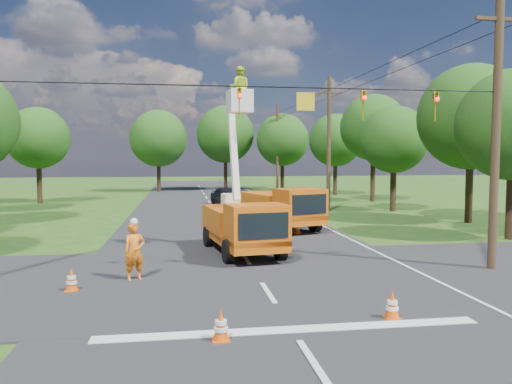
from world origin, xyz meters
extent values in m
plane|color=#234F17|center=(0.00, 20.00, 0.00)|extent=(140.00, 140.00, 0.00)
cube|color=black|center=(0.00, 20.00, 0.00)|extent=(12.00, 100.00, 0.06)
cube|color=black|center=(0.00, 2.00, 0.00)|extent=(56.00, 10.00, 0.07)
cube|color=silver|center=(0.00, -3.20, 0.00)|extent=(9.00, 0.45, 0.02)
cube|color=silver|center=(5.60, 20.00, 0.00)|extent=(0.12, 90.00, 0.02)
cube|color=#D5530F|center=(0.00, 6.34, 0.72)|extent=(3.02, 6.23, 0.45)
cube|color=#D5530F|center=(0.31, 4.22, 1.49)|extent=(2.41, 1.99, 1.49)
cube|color=black|center=(0.43, 3.38, 1.54)|extent=(1.88, 0.33, 0.95)
cube|color=#D5530F|center=(-0.11, 7.13, 1.35)|extent=(2.84, 3.98, 1.00)
cylinder|color=black|center=(-0.76, 4.32, 0.46)|extent=(0.45, 0.95, 0.92)
cylinder|color=black|center=(1.31, 4.61, 0.46)|extent=(0.45, 0.95, 0.92)
cylinder|color=black|center=(-1.30, 8.06, 0.46)|extent=(0.45, 0.95, 0.92)
cylinder|color=black|center=(0.77, 8.36, 0.46)|extent=(0.45, 0.95, 0.92)
cube|color=silver|center=(-0.27, 8.21, 2.09)|extent=(0.85, 0.85, 0.55)
cube|color=silver|center=(-0.19, 7.67, 4.29)|extent=(0.47, 1.36, 4.32)
cube|color=silver|center=(-0.04, 6.63, 6.33)|extent=(1.07, 1.07, 0.95)
imported|color=#C6E526|center=(-0.04, 6.63, 6.88)|extent=(0.97, 0.81, 1.79)
cube|color=#D5530F|center=(2.94, 13.18, 0.76)|extent=(4.15, 6.74, 0.48)
cube|color=#D5530F|center=(3.64, 11.02, 1.58)|extent=(2.76, 2.42, 1.58)
cube|color=black|center=(3.91, 10.16, 1.64)|extent=(1.93, 0.67, 1.00)
cube|color=#D5530F|center=(2.68, 13.99, 1.43)|extent=(3.56, 4.48, 1.06)
cylinder|color=black|center=(2.50, 10.93, 0.49)|extent=(0.62, 1.03, 0.97)
cylinder|color=black|center=(4.61, 11.61, 0.49)|extent=(0.62, 1.03, 0.97)
cylinder|color=black|center=(1.27, 14.75, 0.49)|extent=(0.62, 1.03, 0.97)
cylinder|color=black|center=(3.38, 15.43, 0.49)|extent=(0.62, 1.03, 0.97)
imported|color=orange|center=(-4.01, 2.25, 0.95)|extent=(0.81, 0.67, 1.90)
imported|color=black|center=(1.27, 27.24, 0.74)|extent=(2.74, 4.66, 1.49)
cone|color=#E3510B|center=(-1.68, -3.60, 0.38)|extent=(0.36, 0.36, 0.70)
cube|color=#E3510B|center=(-1.68, -3.60, 0.04)|extent=(0.38, 0.38, 0.04)
cylinder|color=white|center=(-1.68, -3.60, 0.44)|extent=(0.26, 0.26, 0.09)
cylinder|color=white|center=(-1.68, -3.60, 0.29)|extent=(0.31, 0.31, 0.09)
cone|color=#E3510B|center=(2.63, -2.74, 0.38)|extent=(0.36, 0.36, 0.70)
cube|color=#E3510B|center=(2.63, -2.74, 0.04)|extent=(0.38, 0.38, 0.04)
cylinder|color=white|center=(2.63, -2.74, 0.44)|extent=(0.26, 0.26, 0.09)
cylinder|color=white|center=(2.63, -2.74, 0.29)|extent=(0.31, 0.31, 0.09)
cone|color=#E3510B|center=(0.45, 6.85, 0.38)|extent=(0.36, 0.36, 0.70)
cube|color=#E3510B|center=(0.45, 6.85, 0.04)|extent=(0.38, 0.38, 0.04)
cylinder|color=white|center=(0.45, 6.85, 0.44)|extent=(0.26, 0.26, 0.09)
cylinder|color=white|center=(0.45, 6.85, 0.29)|extent=(0.31, 0.31, 0.09)
cone|color=#E3510B|center=(3.52, 11.14, 0.38)|extent=(0.36, 0.36, 0.70)
cube|color=#E3510B|center=(3.52, 11.14, 0.04)|extent=(0.38, 0.38, 0.04)
cylinder|color=white|center=(3.52, 11.14, 0.44)|extent=(0.26, 0.26, 0.09)
cylinder|color=white|center=(3.52, 11.14, 0.29)|extent=(0.31, 0.31, 0.09)
cone|color=#E3510B|center=(-5.76, 1.12, 0.38)|extent=(0.36, 0.36, 0.70)
cube|color=#E3510B|center=(-5.76, 1.12, 0.04)|extent=(0.38, 0.38, 0.04)
cylinder|color=white|center=(-5.76, 1.12, 0.44)|extent=(0.26, 0.26, 0.09)
cylinder|color=white|center=(-5.76, 1.12, 0.29)|extent=(0.31, 0.31, 0.09)
cone|color=#E3510B|center=(4.29, 16.80, 0.38)|extent=(0.36, 0.36, 0.70)
cube|color=#E3510B|center=(4.29, 16.80, 0.04)|extent=(0.38, 0.38, 0.04)
cylinder|color=white|center=(4.29, 16.80, 0.44)|extent=(0.26, 0.26, 0.09)
cylinder|color=white|center=(4.29, 16.80, 0.29)|extent=(0.31, 0.31, 0.09)
cylinder|color=#4C3823|center=(8.50, 2.00, 5.00)|extent=(0.30, 0.30, 10.00)
cube|color=#4C3823|center=(8.50, 2.00, 8.80)|extent=(1.80, 0.12, 0.12)
cylinder|color=#4C3823|center=(8.50, 22.00, 5.00)|extent=(0.30, 0.30, 10.00)
cube|color=#4C3823|center=(8.50, 22.00, 8.80)|extent=(1.80, 0.12, 0.12)
cylinder|color=#4C3823|center=(8.50, 42.00, 5.00)|extent=(0.30, 0.30, 10.00)
cube|color=#4C3823|center=(8.50, 42.00, 8.80)|extent=(1.80, 0.12, 0.12)
cylinder|color=black|center=(-0.50, 2.00, 6.30)|extent=(18.00, 0.04, 0.04)
cube|color=gold|center=(1.60, 2.00, 5.85)|extent=(0.60, 0.05, 0.60)
imported|color=gold|center=(-0.60, 2.00, 5.75)|extent=(0.16, 0.20, 1.00)
sphere|color=#FF0C0C|center=(-0.60, 1.88, 6.00)|extent=(0.14, 0.14, 0.14)
imported|color=gold|center=(3.60, 2.00, 5.75)|extent=(0.16, 0.20, 1.00)
sphere|color=#FF0C0C|center=(3.60, 1.88, 6.00)|extent=(0.14, 0.14, 0.14)
imported|color=gold|center=(6.20, 2.00, 5.75)|extent=(0.16, 0.20, 1.00)
sphere|color=#FF0C0C|center=(6.20, 1.88, 6.00)|extent=(0.14, 0.14, 0.14)
cylinder|color=#382616|center=(-14.80, 32.00, 2.02)|extent=(0.44, 0.44, 4.05)
sphere|color=#1D4B14|center=(-14.80, 32.00, 5.70)|extent=(5.40, 5.40, 5.40)
cylinder|color=#382616|center=(13.50, 8.00, 1.98)|extent=(0.44, 0.44, 3.96)
cylinder|color=#382616|center=(15.00, 14.00, 2.29)|extent=(0.44, 0.44, 4.58)
sphere|color=#1D4B14|center=(15.00, 14.00, 6.45)|extent=(6.40, 6.40, 6.40)
cylinder|color=#382616|center=(13.20, 21.00, 1.89)|extent=(0.44, 0.44, 3.78)
sphere|color=#1D4B14|center=(13.20, 21.00, 5.33)|extent=(5.00, 5.00, 5.00)
cylinder|color=#382616|center=(14.80, 29.00, 2.38)|extent=(0.44, 0.44, 4.75)
sphere|color=#1D4B14|center=(14.80, 29.00, 6.70)|extent=(6.00, 6.00, 6.00)
cylinder|color=#382616|center=(13.80, 37.00, 2.07)|extent=(0.44, 0.44, 4.14)
sphere|color=#1D4B14|center=(13.80, 37.00, 5.83)|extent=(5.60, 5.60, 5.60)
cylinder|color=#382616|center=(-5.00, 45.00, 2.20)|extent=(0.44, 0.44, 4.40)
sphere|color=#1D4B14|center=(-5.00, 45.00, 6.20)|extent=(6.60, 6.60, 6.60)
cylinder|color=#382616|center=(3.00, 47.00, 2.42)|extent=(0.44, 0.44, 4.84)
sphere|color=#1D4B14|center=(3.00, 47.00, 6.82)|extent=(7.00, 7.00, 7.00)
cylinder|color=#382616|center=(9.50, 44.00, 2.16)|extent=(0.44, 0.44, 4.31)
sphere|color=#1D4B14|center=(9.50, 44.00, 6.08)|extent=(6.20, 6.20, 6.20)
camera|label=1|loc=(-2.51, -14.18, 4.01)|focal=35.00mm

